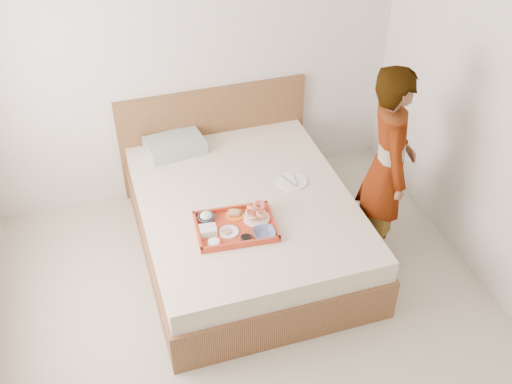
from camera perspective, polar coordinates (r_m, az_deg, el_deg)
The scene contains 16 objects.
ground at distance 4.29m, azimuth 1.14°, elevation -14.57°, with size 3.50×4.00×0.01m, color #BDB5A0.
wall_back at distance 5.00m, azimuth -6.15°, elevation 12.97°, with size 3.50×0.01×2.60m, color silver.
bed at distance 4.78m, azimuth -0.94°, elevation -3.04°, with size 1.65×2.00×0.53m, color brown.
headboard at distance 5.40m, azimuth -3.96°, elevation 5.14°, with size 1.65×0.06×0.95m, color brown.
pillow at distance 5.12m, azimuth -7.58°, elevation 4.34°, with size 0.47×0.32×0.11m, color #9CAB9F.
tray at distance 4.32m, azimuth -1.93°, elevation -3.23°, with size 0.56×0.41×0.05m, color red.
prawn_plate at distance 4.39m, azimuth 0.07°, elevation -2.44°, with size 0.19×0.19×0.01m, color white.
navy_bowl_big at distance 4.25m, azimuth 0.77°, elevation -3.90°, with size 0.16×0.16×0.04m, color #1C254B.
sauce_dish at distance 4.21m, azimuth -0.92°, elevation -4.38°, with size 0.08×0.08×0.03m, color black.
meat_plate at distance 4.29m, azimuth -2.55°, elevation -3.74°, with size 0.14×0.14×0.01m, color white.
bread_plate at distance 4.42m, azimuth -1.99°, elevation -2.18°, with size 0.14×0.14×0.01m, color orange.
salad_bowl at distance 4.39m, azimuth -4.66°, elevation -2.42°, with size 0.12×0.12×0.04m, color #1C254B.
plastic_tub at distance 4.28m, azimuth -4.50°, elevation -3.59°, with size 0.12×0.10×0.05m, color silver.
cheese_round at distance 4.20m, azimuth -3.95°, elevation -4.75°, with size 0.08×0.08×0.03m, color white.
dinner_plate at distance 4.77m, azimuth 3.38°, elevation 1.01°, with size 0.24×0.24×0.01m, color white.
person at distance 4.56m, azimuth 12.19°, elevation 2.32°, with size 0.59×0.39×1.61m, color beige.
Camera 1 is at (-0.86, -2.45, 3.41)m, focal length 42.81 mm.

